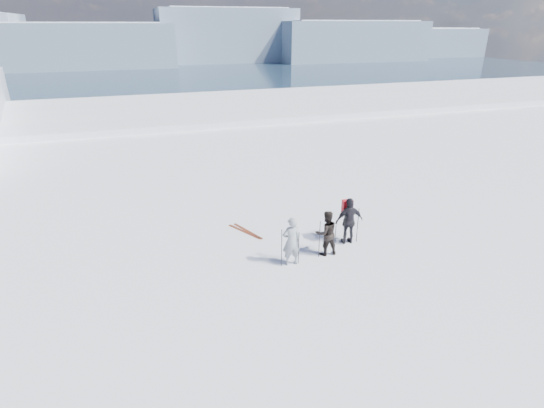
% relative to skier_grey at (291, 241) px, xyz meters
% --- Properties ---
extents(lake_basin, '(820.00, 820.00, 71.62)m').
position_rel_skier_grey_xyz_m(lake_basin, '(1.83, 28.08, -7.35)').
color(lake_basin, white).
rests_on(lake_basin, ground).
extents(far_mountain_range, '(770.00, 110.00, 53.00)m').
position_rel_skier_grey_xyz_m(far_mountain_range, '(31.43, 452.86, -8.04)').
color(far_mountain_range, slate).
rests_on(far_mountain_range, ground).
extents(skier_grey, '(0.63, 0.42, 1.70)m').
position_rel_skier_grey_xyz_m(skier_grey, '(0.00, 0.00, 0.00)').
color(skier_grey, '#92989F').
rests_on(skier_grey, ground).
extents(skier_dark, '(0.79, 0.62, 1.61)m').
position_rel_skier_grey_xyz_m(skier_dark, '(1.37, 0.26, -0.05)').
color(skier_dark, black).
rests_on(skier_dark, ground).
extents(skier_pack, '(1.05, 0.51, 1.74)m').
position_rel_skier_grey_xyz_m(skier_pack, '(2.49, 0.75, 0.02)').
color(skier_pack, black).
rests_on(skier_pack, ground).
extents(backpack, '(0.39, 0.24, 0.48)m').
position_rel_skier_grey_xyz_m(backpack, '(2.51, 1.00, 1.13)').
color(backpack, red).
rests_on(backpack, skier_pack).
extents(ski_poles, '(3.19, 0.78, 1.34)m').
position_rel_skier_grey_xyz_m(ski_poles, '(1.29, 0.27, -0.22)').
color(ski_poles, black).
rests_on(ski_poles, ground).
extents(skis_loose, '(0.95, 1.61, 0.03)m').
position_rel_skier_grey_xyz_m(skis_loose, '(-0.79, 2.75, -0.83)').
color(skis_loose, black).
rests_on(skis_loose, ground).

